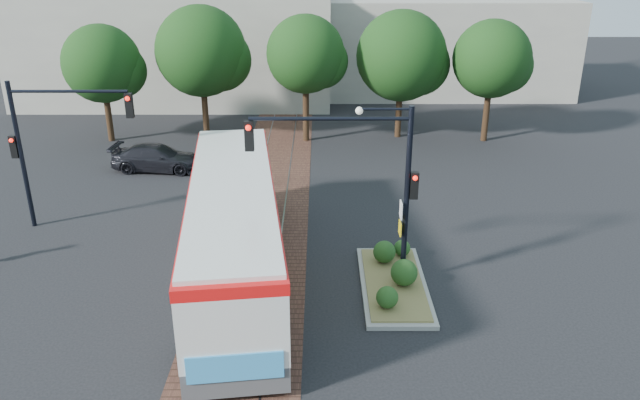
# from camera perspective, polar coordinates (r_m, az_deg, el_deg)

# --- Properties ---
(ground) EXTENTS (120.00, 120.00, 0.00)m
(ground) POSITION_cam_1_polar(r_m,az_deg,el_deg) (22.34, -5.96, -6.62)
(ground) COLOR black
(ground) RESTS_ON ground
(trackbed) EXTENTS (3.60, 40.00, 0.02)m
(trackbed) POSITION_cam_1_polar(r_m,az_deg,el_deg) (25.89, -5.12, -2.30)
(trackbed) COLOR brown
(trackbed) RESTS_ON ground
(tree_row) EXTENTS (26.40, 5.60, 7.67)m
(tree_row) POSITION_cam_1_polar(r_m,az_deg,el_deg) (36.34, -1.80, 13.00)
(tree_row) COLOR #382314
(tree_row) RESTS_ON ground
(warehouses) EXTENTS (40.00, 13.00, 8.00)m
(warehouses) POSITION_cam_1_polar(r_m,az_deg,el_deg) (48.75, -3.47, 14.16)
(warehouses) COLOR #ADA899
(warehouses) RESTS_ON ground
(city_bus) EXTENTS (4.41, 13.37, 3.51)m
(city_bus) POSITION_cam_1_polar(r_m,az_deg,el_deg) (21.29, -7.89, -2.33)
(city_bus) COLOR #49484B
(city_bus) RESTS_ON ground
(traffic_island) EXTENTS (2.20, 5.20, 1.13)m
(traffic_island) POSITION_cam_1_polar(r_m,az_deg,el_deg) (21.42, 6.80, -6.99)
(traffic_island) COLOR gray
(traffic_island) RESTS_ON ground
(signal_pole_main) EXTENTS (5.49, 0.46, 6.00)m
(signal_pole_main) POSITION_cam_1_polar(r_m,az_deg,el_deg) (19.82, 4.53, 2.78)
(signal_pole_main) COLOR black
(signal_pole_main) RESTS_ON ground
(signal_pole_left) EXTENTS (4.99, 0.34, 6.00)m
(signal_pole_left) POSITION_cam_1_polar(r_m,az_deg,el_deg) (26.64, -23.73, 5.43)
(signal_pole_left) COLOR black
(signal_pole_left) RESTS_ON ground
(parked_car) EXTENTS (4.72, 2.26, 1.33)m
(parked_car) POSITION_cam_1_polar(r_m,az_deg,el_deg) (32.95, -14.68, 3.77)
(parked_car) COLOR black
(parked_car) RESTS_ON ground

